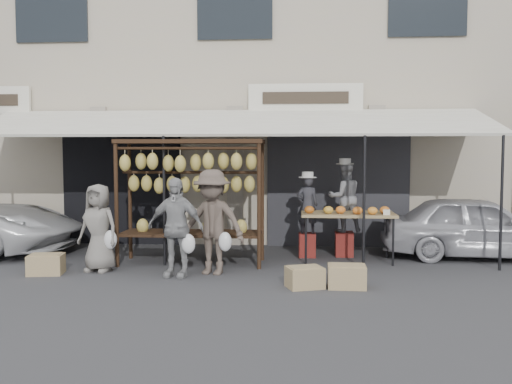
{
  "coord_description": "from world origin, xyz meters",
  "views": [
    {
      "loc": [
        1.4,
        -8.74,
        2.01
      ],
      "look_at": [
        0.61,
        1.4,
        1.3
      ],
      "focal_mm": 40.0,
      "sensor_mm": 36.0,
      "label": 1
    }
  ],
  "objects_px": {
    "vendor_left": "(307,205)",
    "sedan": "(477,227)",
    "vendor_right": "(345,197)",
    "customer_mid": "(175,227)",
    "crate_near_a": "(305,277)",
    "crate_near_b": "(347,276)",
    "customer_left": "(98,228)",
    "crate_far": "(46,264)",
    "banana_rack": "(191,177)",
    "produce_table": "(348,215)",
    "customer_right": "(212,222)"
  },
  "relations": [
    {
      "from": "customer_right",
      "to": "crate_near_b",
      "type": "relative_size",
      "value": 3.11
    },
    {
      "from": "produce_table",
      "to": "customer_left",
      "type": "relative_size",
      "value": 1.15
    },
    {
      "from": "banana_rack",
      "to": "sedan",
      "type": "distance_m",
      "value": 5.48
    },
    {
      "from": "banana_rack",
      "to": "vendor_right",
      "type": "height_order",
      "value": "banana_rack"
    },
    {
      "from": "vendor_right",
      "to": "crate_near_a",
      "type": "bearing_deg",
      "value": 59.97
    },
    {
      "from": "sedan",
      "to": "crate_near_b",
      "type": "bearing_deg",
      "value": 138.19
    },
    {
      "from": "vendor_left",
      "to": "sedan",
      "type": "xyz_separation_m",
      "value": [
        3.21,
        0.09,
        -0.41
      ]
    },
    {
      "from": "vendor_left",
      "to": "customer_left",
      "type": "xyz_separation_m",
      "value": [
        -3.53,
        -1.62,
        -0.27
      ]
    },
    {
      "from": "crate_near_a",
      "to": "crate_near_b",
      "type": "xyz_separation_m",
      "value": [
        0.62,
        0.06,
        0.01
      ]
    },
    {
      "from": "produce_table",
      "to": "crate_near_b",
      "type": "relative_size",
      "value": 3.06
    },
    {
      "from": "produce_table",
      "to": "vendor_right",
      "type": "xyz_separation_m",
      "value": [
        -0.02,
        0.55,
        0.28
      ]
    },
    {
      "from": "banana_rack",
      "to": "produce_table",
      "type": "xyz_separation_m",
      "value": [
        2.83,
        0.45,
        -0.7
      ]
    },
    {
      "from": "crate_far",
      "to": "produce_table",
      "type": "bearing_deg",
      "value": 16.34
    },
    {
      "from": "vendor_right",
      "to": "customer_mid",
      "type": "bearing_deg",
      "value": 22.09
    },
    {
      "from": "banana_rack",
      "to": "crate_near_a",
      "type": "bearing_deg",
      "value": -39.15
    },
    {
      "from": "customer_right",
      "to": "banana_rack",
      "type": "bearing_deg",
      "value": 135.64
    },
    {
      "from": "crate_near_a",
      "to": "banana_rack",
      "type": "bearing_deg",
      "value": 140.85
    },
    {
      "from": "vendor_right",
      "to": "crate_near_b",
      "type": "distance_m",
      "value": 2.77
    },
    {
      "from": "crate_near_a",
      "to": "crate_far",
      "type": "bearing_deg",
      "value": 171.79
    },
    {
      "from": "customer_right",
      "to": "crate_near_a",
      "type": "bearing_deg",
      "value": -15.88
    },
    {
      "from": "crate_near_b",
      "to": "vendor_left",
      "type": "bearing_deg",
      "value": 102.71
    },
    {
      "from": "banana_rack",
      "to": "crate_near_a",
      "type": "distance_m",
      "value": 2.97
    },
    {
      "from": "banana_rack",
      "to": "customer_left",
      "type": "xyz_separation_m",
      "value": [
        -1.43,
        -0.74,
        -0.84
      ]
    },
    {
      "from": "customer_mid",
      "to": "sedan",
      "type": "bearing_deg",
      "value": 31.07
    },
    {
      "from": "customer_mid",
      "to": "banana_rack",
      "type": "bearing_deg",
      "value": 97.68
    },
    {
      "from": "vendor_right",
      "to": "crate_near_a",
      "type": "relative_size",
      "value": 2.6
    },
    {
      "from": "customer_left",
      "to": "vendor_left",
      "type": "bearing_deg",
      "value": 39.89
    },
    {
      "from": "vendor_left",
      "to": "crate_far",
      "type": "bearing_deg",
      "value": 21.71
    },
    {
      "from": "banana_rack",
      "to": "crate_near_b",
      "type": "height_order",
      "value": "banana_rack"
    },
    {
      "from": "customer_left",
      "to": "crate_near_b",
      "type": "relative_size",
      "value": 2.66
    },
    {
      "from": "vendor_left",
      "to": "sedan",
      "type": "height_order",
      "value": "vendor_left"
    },
    {
      "from": "vendor_right",
      "to": "customer_left",
      "type": "distance_m",
      "value": 4.6
    },
    {
      "from": "vendor_right",
      "to": "crate_near_a",
      "type": "distance_m",
      "value": 2.93
    },
    {
      "from": "customer_mid",
      "to": "crate_far",
      "type": "bearing_deg",
      "value": -170.13
    },
    {
      "from": "crate_near_b",
      "to": "customer_left",
      "type": "bearing_deg",
      "value": 168.24
    },
    {
      "from": "customer_mid",
      "to": "customer_right",
      "type": "distance_m",
      "value": 0.62
    },
    {
      "from": "vendor_left",
      "to": "crate_near_a",
      "type": "relative_size",
      "value": 2.15
    },
    {
      "from": "customer_right",
      "to": "sedan",
      "type": "bearing_deg",
      "value": 33.58
    },
    {
      "from": "customer_right",
      "to": "crate_near_b",
      "type": "distance_m",
      "value": 2.38
    },
    {
      "from": "customer_left",
      "to": "crate_far",
      "type": "bearing_deg",
      "value": -144.49
    },
    {
      "from": "vendor_right",
      "to": "crate_near_b",
      "type": "xyz_separation_m",
      "value": [
        -0.16,
        -2.59,
        -0.98
      ]
    },
    {
      "from": "customer_right",
      "to": "sedan",
      "type": "relative_size",
      "value": 0.49
    },
    {
      "from": "vendor_left",
      "to": "customer_mid",
      "type": "height_order",
      "value": "customer_mid"
    },
    {
      "from": "crate_near_b",
      "to": "crate_far",
      "type": "relative_size",
      "value": 1.02
    },
    {
      "from": "banana_rack",
      "to": "customer_left",
      "type": "distance_m",
      "value": 1.82
    },
    {
      "from": "vendor_right",
      "to": "sedan",
      "type": "height_order",
      "value": "vendor_right"
    },
    {
      "from": "customer_mid",
      "to": "crate_near_b",
      "type": "height_order",
      "value": "customer_mid"
    },
    {
      "from": "customer_left",
      "to": "sedan",
      "type": "height_order",
      "value": "customer_left"
    },
    {
      "from": "crate_far",
      "to": "sedan",
      "type": "xyz_separation_m",
      "value": [
        7.53,
        2.01,
        0.44
      ]
    },
    {
      "from": "vendor_right",
      "to": "sedan",
      "type": "bearing_deg",
      "value": 165.82
    }
  ]
}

